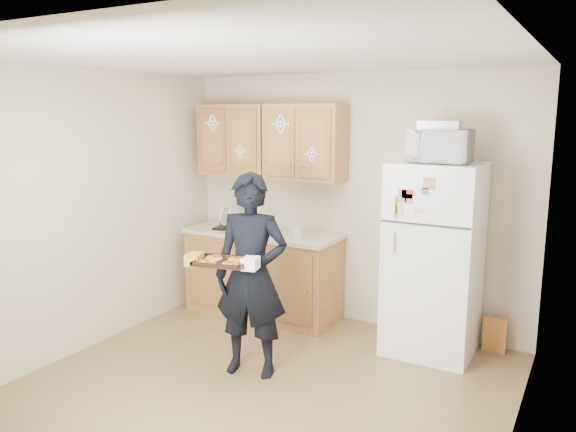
{
  "coord_description": "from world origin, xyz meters",
  "views": [
    {
      "loc": [
        2.17,
        -3.36,
        2.13
      ],
      "look_at": [
        0.03,
        0.45,
        1.31
      ],
      "focal_mm": 35.0,
      "sensor_mm": 36.0,
      "label": 1
    }
  ],
  "objects": [
    {
      "name": "wall_left",
      "position": [
        -1.8,
        0.0,
        1.25
      ],
      "size": [
        0.04,
        3.6,
        2.5
      ],
      "primitive_type": "cube",
      "color": "#C2B39D",
      "rests_on": "floor"
    },
    {
      "name": "baking_tray",
      "position": [
        -0.29,
        -0.01,
        0.99
      ],
      "size": [
        0.46,
        0.38,
        0.04
      ],
      "primitive_type": "cube",
      "rotation": [
        0.0,
        0.0,
        0.25
      ],
      "color": "black",
      "rests_on": "person"
    },
    {
      "name": "pizza_front_left",
      "position": [
        -0.36,
        -0.09,
        1.01
      ],
      "size": [
        0.13,
        0.13,
        0.02
      ],
      "primitive_type": "cylinder",
      "color": "orange",
      "rests_on": "baking_tray"
    },
    {
      "name": "upper_cab_right",
      "position": [
        -0.43,
        1.61,
        1.83
      ],
      "size": [
        0.8,
        0.33,
        0.75
      ],
      "primitive_type": "cube",
      "color": "#975D34",
      "rests_on": "wall_back"
    },
    {
      "name": "bowl",
      "position": [
        -1.23,
        1.45,
        0.94
      ],
      "size": [
        0.2,
        0.2,
        0.05
      ],
      "primitive_type": "imported",
      "rotation": [
        0.0,
        0.0,
        -0.05
      ],
      "color": "silver",
      "rests_on": "dish_rack"
    },
    {
      "name": "wall_front",
      "position": [
        0.0,
        -1.8,
        1.25
      ],
      "size": [
        3.6,
        0.04,
        2.5
      ],
      "primitive_type": "cube",
      "color": "#C2B39D",
      "rests_on": "floor"
    },
    {
      "name": "wall_right",
      "position": [
        1.8,
        0.0,
        1.25
      ],
      "size": [
        0.04,
        3.6,
        2.5
      ],
      "primitive_type": "cube",
      "color": "#C2B39D",
      "rests_on": "floor"
    },
    {
      "name": "soap_bottle",
      "position": [
        -0.36,
        1.34,
        0.99
      ],
      "size": [
        0.09,
        0.09,
        0.18
      ],
      "primitive_type": "imported",
      "rotation": [
        0.0,
        0.0,
        0.12
      ],
      "color": "white",
      "rests_on": "countertop"
    },
    {
      "name": "floor",
      "position": [
        0.0,
        0.0,
        0.0
      ],
      "size": [
        3.6,
        3.6,
        0.0
      ],
      "primitive_type": "plane",
      "color": "brown",
      "rests_on": "ground"
    },
    {
      "name": "upper_cab_left",
      "position": [
        -1.25,
        1.61,
        1.83
      ],
      "size": [
        0.8,
        0.33,
        0.75
      ],
      "primitive_type": "cube",
      "color": "#975D34",
      "rests_on": "wall_back"
    },
    {
      "name": "pizza_back_left",
      "position": [
        -0.4,
        0.04,
        1.01
      ],
      "size": [
        0.13,
        0.13,
        0.02
      ],
      "primitive_type": "cylinder",
      "color": "orange",
      "rests_on": "baking_tray"
    },
    {
      "name": "pizza_front_right",
      "position": [
        -0.18,
        -0.05,
        1.01
      ],
      "size": [
        0.13,
        0.13,
        0.02
      ],
      "primitive_type": "cylinder",
      "color": "orange",
      "rests_on": "baking_tray"
    },
    {
      "name": "countertop",
      "position": [
        -0.85,
        1.48,
        0.88
      ],
      "size": [
        1.64,
        0.64,
        0.04
      ],
      "primitive_type": "cube",
      "color": "beige",
      "rests_on": "base_cabinet"
    },
    {
      "name": "foil_pan",
      "position": [
        0.95,
        1.41,
        2.02
      ],
      "size": [
        0.36,
        0.27,
        0.07
      ],
      "primitive_type": "cube",
      "rotation": [
        0.0,
        0.0,
        0.09
      ],
      "color": "silver",
      "rests_on": "microwave"
    },
    {
      "name": "cereal_box",
      "position": [
        1.47,
        1.67,
        0.16
      ],
      "size": [
        0.2,
        0.07,
        0.32
      ],
      "primitive_type": "cube",
      "color": "gold",
      "rests_on": "floor"
    },
    {
      "name": "person",
      "position": [
        -0.22,
        0.29,
        0.83
      ],
      "size": [
        0.68,
        0.53,
        1.66
      ],
      "primitive_type": "imported",
      "rotation": [
        0.0,
        0.0,
        0.25
      ],
      "color": "black",
      "rests_on": "floor"
    },
    {
      "name": "ceiling",
      "position": [
        0.0,
        0.0,
        2.5
      ],
      "size": [
        3.6,
        3.6,
        0.0
      ],
      "primitive_type": "plane",
      "color": "silver",
      "rests_on": "wall_back"
    },
    {
      "name": "pizza_back_right",
      "position": [
        -0.22,
        0.08,
        1.01
      ],
      "size": [
        0.13,
        0.13,
        0.02
      ],
      "primitive_type": "cylinder",
      "color": "orange",
      "rests_on": "baking_tray"
    },
    {
      "name": "dish_rack",
      "position": [
        -1.17,
        1.45,
        0.98
      ],
      "size": [
        0.45,
        0.36,
        0.16
      ],
      "primitive_type": "cube",
      "rotation": [
        0.0,
        0.0,
        0.13
      ],
      "color": "black",
      "rests_on": "countertop"
    },
    {
      "name": "wall_back",
      "position": [
        0.0,
        1.8,
        1.25
      ],
      "size": [
        3.6,
        0.04,
        2.5
      ],
      "primitive_type": "cube",
      "color": "#C2B39D",
      "rests_on": "floor"
    },
    {
      "name": "base_cabinet",
      "position": [
        -0.85,
        1.48,
        0.43
      ],
      "size": [
        1.6,
        0.6,
        0.86
      ],
      "primitive_type": "cube",
      "color": "#975D34",
      "rests_on": "floor"
    },
    {
      "name": "microwave",
      "position": [
        0.97,
        1.38,
        1.84
      ],
      "size": [
        0.51,
        0.35,
        0.28
      ],
      "primitive_type": "imported",
      "rotation": [
        0.0,
        0.0,
        0.02
      ],
      "color": "white",
      "rests_on": "refrigerator"
    },
    {
      "name": "refrigerator",
      "position": [
        0.95,
        1.43,
        0.85
      ],
      "size": [
        0.75,
        0.7,
        1.7
      ],
      "primitive_type": "cube",
      "color": "white",
      "rests_on": "floor"
    }
  ]
}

